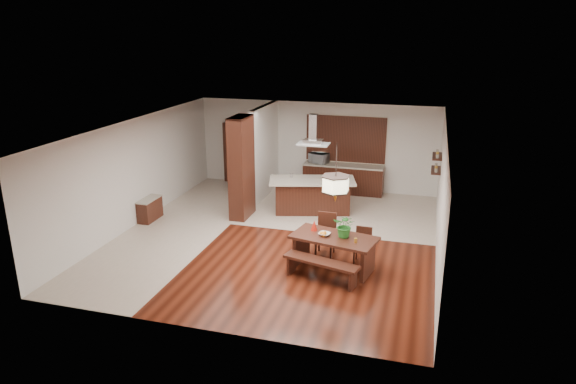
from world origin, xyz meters
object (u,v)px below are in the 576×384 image
(pendant_lantern, at_px, (336,173))
(dining_bench, at_px, (321,271))
(island_cup, at_px, (327,179))
(microwave, at_px, (319,158))
(foliage_plant, at_px, (345,226))
(dining_chair_left, at_px, (325,235))
(dining_chair_right, at_px, (362,246))
(kitchen_island, at_px, (312,195))
(dining_table, at_px, (334,245))
(fruit_bowl, at_px, (324,234))
(hallway_console, at_px, (150,209))
(range_hood, at_px, (313,130))

(pendant_lantern, bearing_deg, dining_bench, -102.33)
(island_cup, xyz_separation_m, microwave, (-0.72, 2.17, 0.06))
(dining_bench, xyz_separation_m, foliage_plant, (0.37, 0.69, 0.81))
(dining_bench, xyz_separation_m, dining_chair_left, (-0.19, 1.31, 0.27))
(dining_chair_right, height_order, island_cup, island_cup)
(dining_chair_left, relative_size, kitchen_island, 0.39)
(pendant_lantern, distance_m, foliage_plant, 1.22)
(dining_chair_right, xyz_separation_m, microwave, (-2.18, 5.16, 0.70))
(pendant_lantern, bearing_deg, foliage_plant, 8.89)
(dining_table, distance_m, fruit_bowl, 0.32)
(foliage_plant, distance_m, island_cup, 3.59)
(dining_chair_right, distance_m, kitchen_island, 3.58)
(pendant_lantern, bearing_deg, dining_chair_right, 38.38)
(dining_bench, distance_m, microwave, 6.50)
(fruit_bowl, height_order, island_cup, island_cup)
(dining_bench, relative_size, fruit_bowl, 6.54)
(hallway_console, xyz_separation_m, kitchen_island, (4.27, 1.88, 0.20))
(dining_bench, relative_size, microwave, 2.82)
(island_cup, bearing_deg, kitchen_island, 172.62)
(dining_chair_right, height_order, kitchen_island, kitchen_island)
(dining_bench, bearing_deg, foliage_plant, 61.66)
(dining_chair_right, relative_size, microwave, 1.40)
(dining_chair_right, xyz_separation_m, island_cup, (-1.46, 2.99, 0.64))
(dining_chair_right, bearing_deg, pendant_lantern, -138.76)
(island_cup, height_order, microwave, microwave)
(fruit_bowl, bearing_deg, range_hood, 107.27)
(hallway_console, bearing_deg, dining_chair_left, -10.42)
(dining_chair_left, xyz_separation_m, range_hood, (-0.98, 2.85, 1.95))
(dining_bench, height_order, range_hood, range_hood)
(dining_bench, bearing_deg, pendant_lantern, 77.67)
(kitchen_island, distance_m, range_hood, 1.95)
(dining_table, height_order, kitchen_island, kitchen_island)
(dining_table, xyz_separation_m, dining_bench, (-0.14, -0.66, -0.33))
(foliage_plant, height_order, fruit_bowl, foliage_plant)
(pendant_lantern, height_order, microwave, pendant_lantern)
(range_hood, distance_m, microwave, 2.52)
(foliage_plant, distance_m, fruit_bowl, 0.51)
(fruit_bowl, bearing_deg, microwave, 103.79)
(dining_table, relative_size, dining_chair_right, 2.41)
(dining_table, height_order, pendant_lantern, pendant_lantern)
(pendant_lantern, relative_size, microwave, 2.19)
(hallway_console, xyz_separation_m, dining_chair_right, (6.15, -1.16, 0.10))
(dining_bench, distance_m, foliage_plant, 1.13)
(dining_chair_left, relative_size, fruit_bowl, 3.95)
(dining_chair_right, bearing_deg, fruit_bowl, -147.51)
(dining_chair_right, relative_size, pendant_lantern, 0.64)
(dining_table, distance_m, dining_chair_left, 0.74)
(dining_table, relative_size, fruit_bowl, 7.83)
(hallway_console, bearing_deg, dining_table, -16.20)
(island_cup, relative_size, microwave, 0.20)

